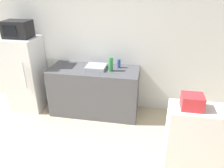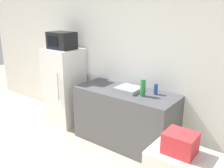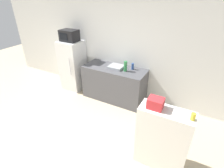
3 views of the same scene
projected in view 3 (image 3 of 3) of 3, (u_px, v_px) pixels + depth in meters
ground_plane at (46, 159)px, 3.19m from camera, size 14.00×14.00×0.00m
wall_back at (117, 49)px, 4.70m from camera, size 8.00×0.06×2.60m
refrigerator at (73, 65)px, 5.19m from camera, size 0.63×0.62×1.45m
microwave at (69, 35)px, 4.77m from camera, size 0.48×0.35×0.31m
counter at (114, 84)px, 4.76m from camera, size 1.67×0.68×0.92m
sink_basin at (116, 67)px, 4.54m from camera, size 0.36×0.34×0.06m
bottle_tall at (125, 66)px, 4.31m from camera, size 0.08×0.08×0.26m
bottle_short at (133, 66)px, 4.43m from camera, size 0.06×0.06×0.17m
shelf_cabinet at (162, 139)px, 2.86m from camera, size 0.82×0.35×1.15m
basket at (156, 103)px, 2.62m from camera, size 0.23×0.20×0.16m
jar at (193, 117)px, 2.38m from camera, size 0.07×0.07×0.11m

